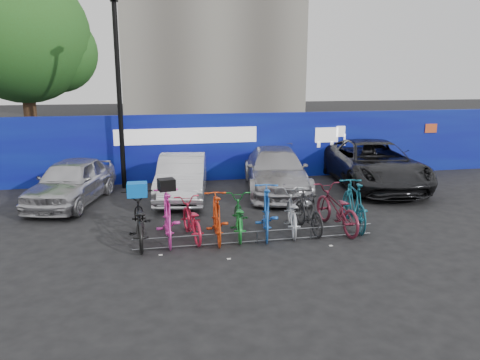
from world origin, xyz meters
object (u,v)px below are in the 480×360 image
object	(u,v)px
bike_2	(191,220)
lamppost	(119,90)
bike_4	(238,216)
bike_8	(336,209)
car_2	(276,171)
bike_5	(267,211)
bike_9	(354,204)
car_0	(71,181)
car_3	(373,164)
tree	(29,40)
bike_rack	(257,236)
bike_7	(309,211)
car_1	(182,177)
bike_3	(217,217)
bike_0	(139,220)
bike_6	(292,212)
bike_1	(168,216)

from	to	relation	value
bike_2	lamppost	bearing A→B (deg)	-79.33
bike_4	bike_8	bearing A→B (deg)	-172.87
car_2	bike_4	size ratio (longest dim) A/B	2.63
bike_2	bike_5	bearing A→B (deg)	168.91
bike_9	bike_8	bearing A→B (deg)	17.94
car_0	car_2	world-z (taller)	car_2
car_2	car_3	bearing A→B (deg)	10.41
tree	bike_rack	world-z (taller)	tree
tree	bike_4	world-z (taller)	tree
bike_5	bike_7	world-z (taller)	bike_5
car_1	bike_3	distance (m)	3.94
bike_0	bike_6	xyz separation A→B (m)	(3.66, 0.08, -0.05)
bike_0	bike_1	world-z (taller)	bike_1
car_1	bike_5	world-z (taller)	car_1
car_1	bike_1	world-z (taller)	car_1
bike_0	car_1	bearing A→B (deg)	-111.40
car_0	bike_0	bearing A→B (deg)	-46.19
bike_7	car_3	bearing A→B (deg)	-136.19
tree	bike_1	distance (m)	12.01
car_0	car_2	distance (m)	6.36
car_2	bike_0	bearing A→B (deg)	-128.01
bike_5	lamppost	bearing A→B (deg)	-43.80
tree	bike_4	xyz separation A→B (m)	(6.45, -10.05, -4.59)
car_1	car_2	world-z (taller)	car_2
lamppost	bike_3	world-z (taller)	lamppost
bike_6	bike_7	world-z (taller)	bike_7
bike_3	bike_9	xyz separation A→B (m)	(3.51, 0.21, 0.05)
lamppost	bike_6	world-z (taller)	lamppost
car_3	bike_6	xyz separation A→B (m)	(-4.16, -4.00, -0.27)
bike_rack	car_2	xyz separation A→B (m)	(1.72, 4.59, 0.53)
lamppost	bike_8	world-z (taller)	lamppost
bike_2	bike_3	xyz separation A→B (m)	(0.58, -0.20, 0.09)
bike_rack	bike_3	bearing A→B (deg)	153.84
bike_6	bike_9	world-z (taller)	bike_9
bike_3	bike_7	world-z (taller)	bike_3
car_3	bike_2	world-z (taller)	car_3
car_2	bike_5	size ratio (longest dim) A/B	2.35
car_1	bike_6	bearing A→B (deg)	-48.59
car_1	bike_7	xyz separation A→B (m)	(2.79, -3.77, -0.15)
bike_2	bike_9	bearing A→B (deg)	172.70
bike_5	bike_8	size ratio (longest dim) A/B	0.98
car_0	bike_0	world-z (taller)	car_0
car_1	bike_5	size ratio (longest dim) A/B	1.99
bike_rack	bike_9	bearing A→B (deg)	13.46
bike_5	bike_6	distance (m)	0.69
tree	bike_3	xyz separation A→B (m)	(5.91, -10.23, -4.51)
bike_4	bike_6	size ratio (longest dim) A/B	0.95
bike_3	bike_8	bearing A→B (deg)	-173.85
tree	lamppost	world-z (taller)	tree
bike_2	bike_3	bearing A→B (deg)	153.54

